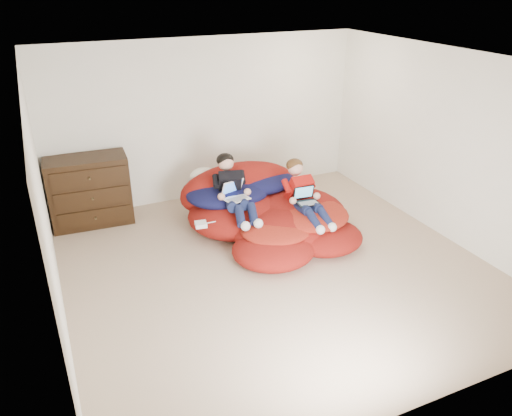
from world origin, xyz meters
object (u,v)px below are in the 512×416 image
at_px(beanbag_pile, 267,211).
at_px(laptop_black, 306,198).
at_px(older_boy, 233,187).
at_px(laptop_white, 235,194).
at_px(younger_boy, 303,192).
at_px(dresser, 90,191).

xyz_separation_m(beanbag_pile, laptop_black, (0.40, -0.39, 0.29)).
height_order(older_boy, laptop_black, older_boy).
relative_size(beanbag_pile, laptop_white, 6.02).
xyz_separation_m(younger_boy, laptop_black, (0.00, -0.08, -0.06)).
relative_size(dresser, laptop_black, 3.65).
distance_m(beanbag_pile, younger_boy, 0.62).
bearing_deg(beanbag_pile, older_boy, 170.65).
bearing_deg(dresser, beanbag_pile, -28.68).
height_order(laptop_white, laptop_black, laptop_white).
distance_m(beanbag_pile, laptop_black, 0.63).
bearing_deg(dresser, laptop_black, -31.52).
distance_m(older_boy, laptop_black, 1.00).
distance_m(older_boy, laptop_white, 0.09).
relative_size(beanbag_pile, laptop_black, 7.40).
bearing_deg(younger_boy, dresser, 149.71).
bearing_deg(beanbag_pile, laptop_white, 178.37).
bearing_deg(older_boy, dresser, 146.95).
xyz_separation_m(older_boy, younger_boy, (0.88, -0.39, -0.07)).
bearing_deg(younger_boy, beanbag_pile, 141.59).
bearing_deg(laptop_white, dresser, 145.49).
bearing_deg(laptop_black, older_boy, 151.71).
height_order(dresser, laptop_white, dresser).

